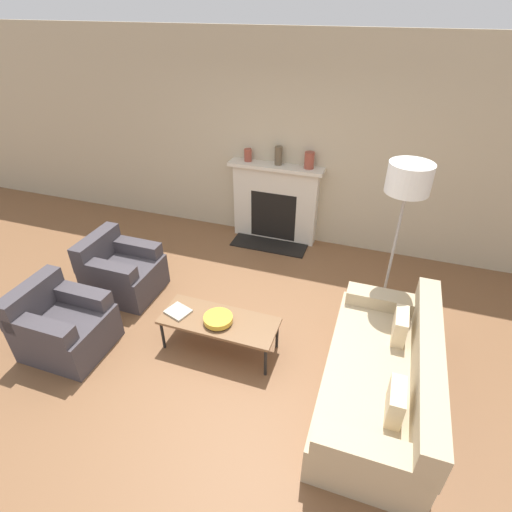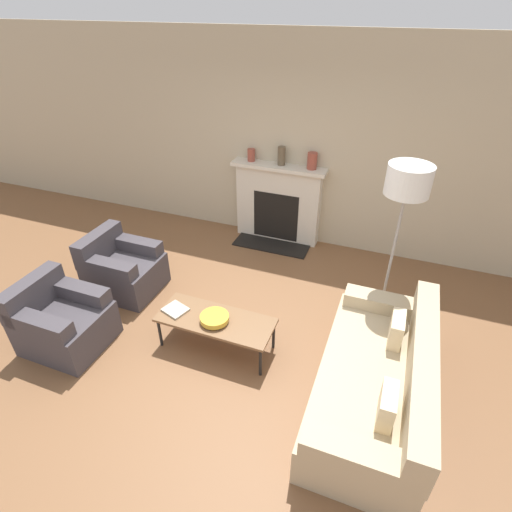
{
  "view_description": "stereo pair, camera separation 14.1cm",
  "coord_description": "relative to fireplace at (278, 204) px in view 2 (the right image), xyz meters",
  "views": [
    {
      "loc": [
        1.36,
        -2.77,
        3.19
      ],
      "look_at": [
        -0.01,
        1.2,
        0.45
      ],
      "focal_mm": 28.0,
      "sensor_mm": 36.0,
      "label": 1
    },
    {
      "loc": [
        1.49,
        -2.73,
        3.19
      ],
      "look_at": [
        -0.01,
        1.2,
        0.45
      ],
      "focal_mm": 28.0,
      "sensor_mm": 36.0,
      "label": 2
    }
  ],
  "objects": [
    {
      "name": "ground_plane",
      "position": [
        0.14,
        -2.47,
        -0.58
      ],
      "size": [
        18.0,
        18.0,
        0.0
      ],
      "primitive_type": "plane",
      "color": "brown"
    },
    {
      "name": "fireplace",
      "position": [
        0.0,
        0.0,
        0.0
      ],
      "size": [
        1.38,
        0.59,
        1.19
      ],
      "color": "beige",
      "rests_on": "ground_plane"
    },
    {
      "name": "mantel_vase_left",
      "position": [
        -0.43,
        0.01,
        0.7
      ],
      "size": [
        0.11,
        0.11,
        0.18
      ],
      "color": "brown",
      "rests_on": "fireplace"
    },
    {
      "name": "mantel_vase_center_right",
      "position": [
        0.47,
        0.01,
        0.72
      ],
      "size": [
        0.14,
        0.14,
        0.23
      ],
      "color": "brown",
      "rests_on": "fireplace"
    },
    {
      "name": "bowl",
      "position": [
        0.15,
        -2.48,
        -0.14
      ],
      "size": [
        0.3,
        0.3,
        0.07
      ],
      "color": "gold",
      "rests_on": "coffee_table"
    },
    {
      "name": "armchair_far",
      "position": [
        -1.43,
        -1.93,
        -0.28
      ],
      "size": [
        0.83,
        0.73,
        0.76
      ],
      "rotation": [
        0.0,
        0.0,
        1.57
      ],
      "color": "#423D42",
      "rests_on": "ground_plane"
    },
    {
      "name": "coffee_table",
      "position": [
        0.13,
        -2.44,
        -0.22
      ],
      "size": [
        1.23,
        0.48,
        0.39
      ],
      "color": "brown",
      "rests_on": "ground_plane"
    },
    {
      "name": "armchair_near",
      "position": [
        -1.43,
        -2.97,
        -0.28
      ],
      "size": [
        0.83,
        0.73,
        0.76
      ],
      "rotation": [
        0.0,
        0.0,
        1.57
      ],
      "color": "#423D42",
      "rests_on": "ground_plane"
    },
    {
      "name": "wall_back",
      "position": [
        0.14,
        0.14,
        0.87
      ],
      "size": [
        18.0,
        0.06,
        2.9
      ],
      "color": "#BCAD8E",
      "rests_on": "ground_plane"
    },
    {
      "name": "couch",
      "position": [
        1.81,
        -2.57,
        -0.29
      ],
      "size": [
        0.92,
        1.99,
        0.78
      ],
      "rotation": [
        0.0,
        0.0,
        -1.57
      ],
      "color": "tan",
      "rests_on": "ground_plane"
    },
    {
      "name": "floor_lamp",
      "position": [
        1.72,
        -1.36,
        1.03
      ],
      "size": [
        0.43,
        0.43,
        1.88
      ],
      "color": "gray",
      "rests_on": "ground_plane"
    },
    {
      "name": "book",
      "position": [
        -0.32,
        -2.48,
        -0.18
      ],
      "size": [
        0.29,
        0.27,
        0.02
      ],
      "rotation": [
        0.0,
        0.0,
        -0.32
      ],
      "color": "#B2A893",
      "rests_on": "coffee_table"
    },
    {
      "name": "mantel_vase_center_left",
      "position": [
        0.03,
        0.01,
        0.74
      ],
      "size": [
        0.11,
        0.11,
        0.26
      ],
      "color": "brown",
      "rests_on": "fireplace"
    }
  ]
}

